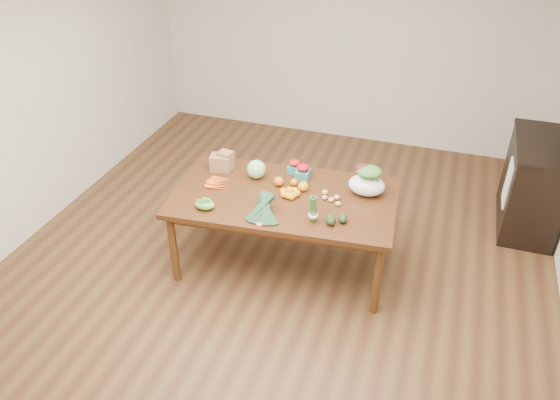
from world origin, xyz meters
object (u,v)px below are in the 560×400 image
(paper_bag, at_px, (221,161))
(cabbage, at_px, (256,169))
(cabinet, at_px, (533,185))
(mandarin_cluster, at_px, (290,192))
(salad_bag, at_px, (367,182))
(asparagus_bundle, at_px, (313,209))
(dining_table, at_px, (284,230))
(kale_bunch, at_px, (262,211))

(paper_bag, xyz_separation_m, cabbage, (0.37, -0.03, -0.00))
(cabinet, xyz_separation_m, paper_bag, (-2.87, -1.15, 0.37))
(mandarin_cluster, bearing_deg, salad_bag, 22.68)
(paper_bag, bearing_deg, salad_bag, 0.38)
(mandarin_cluster, height_order, asparagus_bundle, asparagus_bundle)
(cabbage, bearing_deg, asparagus_bundle, -37.05)
(dining_table, distance_m, mandarin_cluster, 0.43)
(dining_table, relative_size, paper_bag, 7.54)
(kale_bunch, xyz_separation_m, salad_bag, (0.73, 0.65, 0.04))
(dining_table, height_order, asparagus_bundle, asparagus_bundle)
(paper_bag, xyz_separation_m, asparagus_bundle, (1.05, -0.55, 0.03))
(dining_table, bearing_deg, salad_bag, 15.46)
(paper_bag, xyz_separation_m, mandarin_cluster, (0.76, -0.25, -0.04))
(kale_bunch, height_order, asparagus_bundle, asparagus_bundle)
(paper_bag, height_order, mandarin_cluster, paper_bag)
(cabinet, bearing_deg, paper_bag, -158.11)
(dining_table, relative_size, salad_bag, 6.05)
(salad_bag, bearing_deg, asparagus_bundle, -120.49)
(asparagus_bundle, height_order, salad_bag, asparagus_bundle)
(asparagus_bundle, bearing_deg, salad_bag, 54.44)
(salad_bag, bearing_deg, cabinet, 37.46)
(dining_table, xyz_separation_m, paper_bag, (-0.70, 0.24, 0.47))
(cabinet, distance_m, asparagus_bundle, 2.52)
(kale_bunch, bearing_deg, paper_bag, 130.31)
(cabbage, xyz_separation_m, asparagus_bundle, (0.68, -0.51, 0.04))
(dining_table, relative_size, asparagus_bundle, 7.75)
(cabinet, relative_size, kale_bunch, 2.55)
(paper_bag, height_order, cabbage, paper_bag)
(paper_bag, height_order, asparagus_bundle, asparagus_bundle)
(cabbage, height_order, kale_bunch, cabbage)
(dining_table, bearing_deg, asparagus_bundle, -46.28)
(cabinet, height_order, kale_bunch, cabinet)
(cabbage, xyz_separation_m, salad_bag, (1.01, 0.04, 0.04))
(cabbage, bearing_deg, paper_bag, 174.95)
(cabbage, bearing_deg, mandarin_cluster, -28.61)
(paper_bag, height_order, kale_bunch, paper_bag)
(cabinet, distance_m, mandarin_cluster, 2.55)
(cabinet, relative_size, mandarin_cluster, 5.67)
(salad_bag, bearing_deg, kale_bunch, -138.49)
(mandarin_cluster, xyz_separation_m, kale_bunch, (-0.12, -0.39, 0.03))
(cabbage, distance_m, kale_bunch, 0.67)
(dining_table, distance_m, asparagus_bundle, 0.68)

